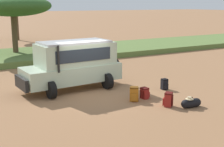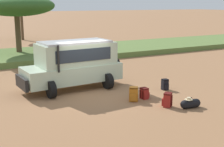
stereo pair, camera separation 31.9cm
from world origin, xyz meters
The scene contains 10 objects.
ground_plane centered at (0.00, 0.00, 0.00)m, with size 320.00×320.00×0.00m, color #936642.
grass_bank centered at (0.00, 11.36, 0.22)m, with size 120.00×7.00×0.44m.
safari_vehicle centered at (-0.31, 1.29, 1.29)m, with size 5.41×2.92×2.44m.
backpack_beside_front_wheel centered at (1.83, -1.90, 0.25)m, with size 0.41×0.38×0.52m.
backpack_cluster_center centered at (3.59, -1.15, 0.27)m, with size 0.33×0.40×0.55m.
backpack_near_rear_wheel centered at (1.18, -1.99, 0.32)m, with size 0.48×0.49×0.66m.
backpack_outermost centered at (2.02, -3.33, 0.30)m, with size 0.48×0.48×0.61m.
duffel_bag_low_black_case centered at (2.79, -3.89, 0.19)m, with size 0.94×0.42×0.46m.
acacia_tree_centre_back centered at (-0.68, 12.27, 4.07)m, with size 5.92×6.34×4.93m.
acacia_tree_right_mid centered at (2.41, 24.52, 4.67)m, with size 4.51×4.83×5.35m.
Camera 1 is at (-6.30, -13.06, 4.27)m, focal length 50.00 mm.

